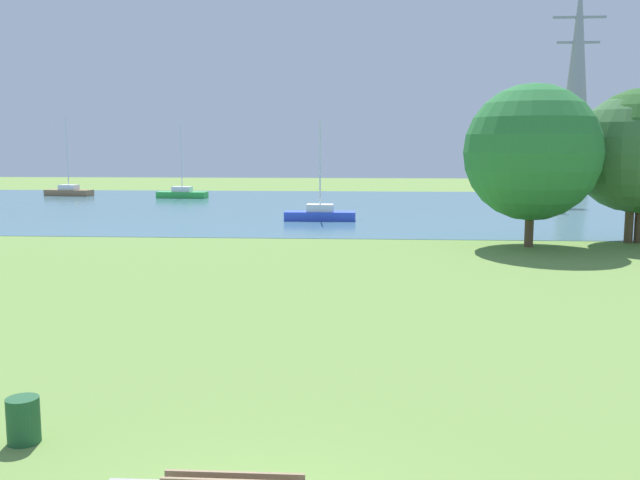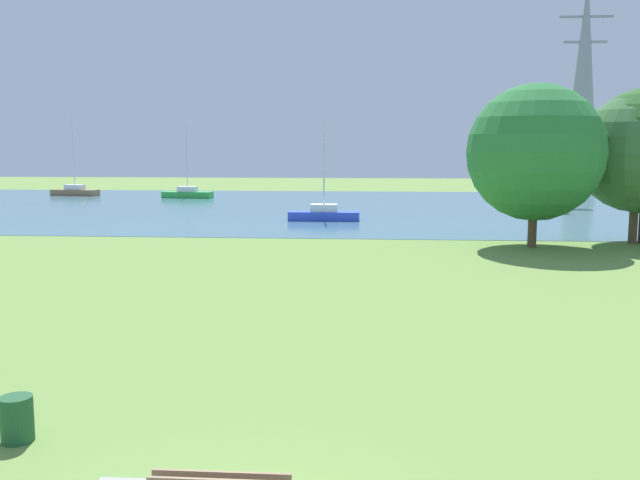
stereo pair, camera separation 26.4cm
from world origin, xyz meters
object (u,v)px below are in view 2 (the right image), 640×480
at_px(sailboat_blue, 324,214).
at_px(tree_west_far, 535,153).
at_px(sailboat_red, 545,195).
at_px(litter_bin, 17,419).
at_px(sailboat_brown, 75,191).
at_px(tree_mid_shore, 637,153).
at_px(electricity_pylon, 583,81).
at_px(sailboat_green, 188,193).

xyz_separation_m(sailboat_blue, tree_west_far, (11.36, -11.75, 4.28)).
bearing_deg(sailboat_red, litter_bin, -111.39).
bearing_deg(sailboat_brown, tree_mid_shore, -35.93).
distance_m(tree_west_far, tree_mid_shore, 5.86).
bearing_deg(sailboat_red, sailboat_brown, 178.05).
xyz_separation_m(sailboat_red, electricity_pylon, (9.47, 23.08, 12.44)).
xyz_separation_m(litter_bin, sailboat_blue, (2.72, 36.46, 0.06)).
distance_m(tree_west_far, electricity_pylon, 58.44).
relative_size(sailboat_green, electricity_pylon, 0.27).
height_order(litter_bin, tree_mid_shore, tree_mid_shore).
bearing_deg(sailboat_red, tree_west_far, -104.27).
distance_m(litter_bin, sailboat_green, 57.32).
relative_size(litter_bin, sailboat_green, 0.11).
bearing_deg(sailboat_brown, sailboat_green, -10.56).
distance_m(sailboat_green, tree_mid_shore, 43.46).
relative_size(sailboat_brown, sailboat_blue, 1.19).
distance_m(sailboat_red, sailboat_green, 34.21).
height_order(sailboat_green, sailboat_brown, sailboat_brown).
bearing_deg(sailboat_brown, electricity_pylon, 21.02).
distance_m(sailboat_red, tree_mid_shore, 30.62).
xyz_separation_m(tree_west_far, tree_mid_shore, (5.56, 1.82, -0.04)).
xyz_separation_m(tree_west_far, electricity_pylon, (17.62, 55.12, 8.16)).
bearing_deg(sailboat_blue, litter_bin, -94.26).
bearing_deg(electricity_pylon, tree_west_far, -107.72).
bearing_deg(tree_west_far, litter_bin, -119.67).
bearing_deg(tree_west_far, sailboat_brown, 138.73).
distance_m(sailboat_red, sailboat_blue, 28.15).
bearing_deg(sailboat_red, tree_mid_shore, -94.89).
height_order(sailboat_green, electricity_pylon, electricity_pylon).
xyz_separation_m(sailboat_brown, electricity_pylon, (55.94, 21.50, 12.43)).
xyz_separation_m(tree_mid_shore, electricity_pylon, (12.05, 53.30, 8.20)).
distance_m(sailboat_red, electricity_pylon, 27.88).
height_order(sailboat_green, tree_mid_shore, tree_mid_shore).
distance_m(litter_bin, electricity_pylon, 86.80).
relative_size(sailboat_red, sailboat_blue, 1.07).
relative_size(sailboat_brown, tree_mid_shore, 1.02).
bearing_deg(electricity_pylon, litter_bin, -111.65).
bearing_deg(sailboat_brown, sailboat_red, -1.95).
distance_m(sailboat_green, electricity_pylon, 51.26).
xyz_separation_m(sailboat_brown, tree_mid_shore, (43.89, -31.80, 4.22)).
distance_m(sailboat_blue, electricity_pylon, 53.63).
height_order(litter_bin, sailboat_green, sailboat_green).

